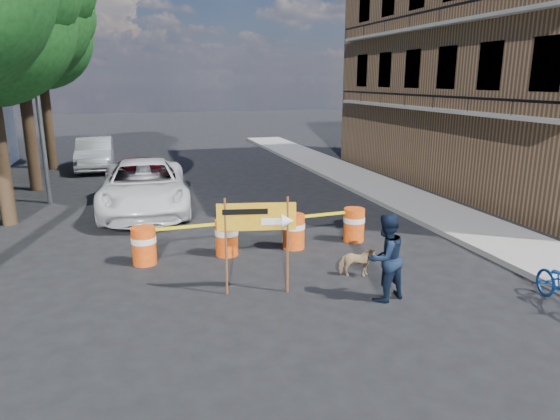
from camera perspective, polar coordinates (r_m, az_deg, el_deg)
ground at (r=10.65m, az=1.95°, el=-8.75°), size 120.00×120.00×0.00m
sidewalk_east at (r=18.37m, az=14.34°, el=1.14°), size 2.40×40.00×0.15m
apartment_building at (r=23.04m, az=25.71°, el=17.71°), size 8.00×16.00×12.00m
tree_mid_b at (r=21.68m, az=-27.94°, el=19.65°), size 5.67×5.40×9.62m
tree_far at (r=26.56m, az=-25.81°, el=17.58°), size 5.04×4.80×8.84m
streetlamp at (r=18.94m, az=-26.03°, el=13.68°), size 1.25×0.18×8.00m
barrel_far_left at (r=12.17m, az=-15.28°, el=-3.87°), size 0.58×0.58×0.90m
barrel_mid_left at (r=12.40m, az=-6.12°, el=-3.06°), size 0.58×0.58×0.90m
barrel_mid_right at (r=12.84m, az=1.58°, el=-2.37°), size 0.58×0.58×0.90m
barrel_far_right at (r=13.55m, az=8.45°, el=-1.59°), size 0.58×0.58×0.90m
detour_sign at (r=9.85m, az=-1.42°, el=-1.54°), size 1.54×0.48×2.01m
pedestrian at (r=9.97m, az=11.96°, el=-5.34°), size 1.00×0.88×1.75m
dog at (r=11.17m, az=8.81°, el=-5.94°), size 0.86×0.59×0.67m
suv_white at (r=17.06m, az=-15.27°, el=2.63°), size 3.02×6.06×1.65m
sedan_red at (r=18.86m, az=-15.46°, el=3.54°), size 2.31×4.64×1.52m
sedan_silver at (r=25.95m, az=-20.42°, el=6.08°), size 1.62×4.61×1.52m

